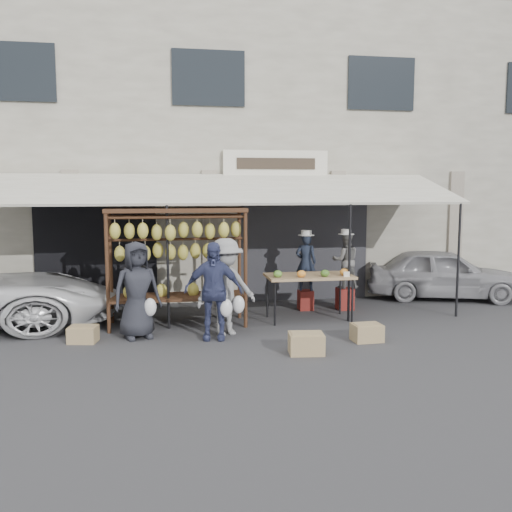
% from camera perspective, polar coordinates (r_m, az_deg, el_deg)
% --- Properties ---
extents(ground_plane, '(90.00, 90.00, 0.00)m').
position_cam_1_polar(ground_plane, '(9.81, -2.62, -8.63)').
color(ground_plane, '#2D2D30').
extents(shophouse, '(24.00, 6.15, 7.30)m').
position_cam_1_polar(shophouse, '(15.94, -5.73, 10.56)').
color(shophouse, '#BDB8A6').
rests_on(shophouse, ground_plane).
extents(awning, '(10.00, 2.35, 2.92)m').
position_cam_1_polar(awning, '(11.71, -4.08, 6.64)').
color(awning, silver).
rests_on(awning, ground_plane).
extents(banana_rack, '(2.60, 0.90, 2.24)m').
position_cam_1_polar(banana_rack, '(10.77, -7.93, 1.21)').
color(banana_rack, black).
rests_on(banana_rack, ground_plane).
extents(produce_table, '(1.70, 0.90, 1.04)m').
position_cam_1_polar(produce_table, '(11.28, 5.39, -2.11)').
color(produce_table, tan).
rests_on(produce_table, ground_plane).
extents(vendor_left, '(0.51, 0.41, 1.22)m').
position_cam_1_polar(vendor_left, '(12.19, 5.01, -0.63)').
color(vendor_left, '#1D2536').
rests_on(vendor_left, stool_left).
extents(vendor_right, '(0.64, 0.52, 1.20)m').
position_cam_1_polar(vendor_right, '(12.33, 8.95, -0.45)').
color(vendor_right, slate).
rests_on(vendor_right, stool_right).
extents(customer_left, '(0.96, 0.79, 1.70)m').
position_cam_1_polar(customer_left, '(10.11, -11.83, -3.36)').
color(customer_left, '#24252C').
rests_on(customer_left, ground_plane).
extents(customer_mid, '(1.05, 0.57, 1.70)m').
position_cam_1_polar(customer_mid, '(9.86, -4.32, -3.49)').
color(customer_mid, navy).
rests_on(customer_mid, ground_plane).
extents(customer_right, '(1.27, 0.97, 1.73)m').
position_cam_1_polar(customer_right, '(10.13, -3.04, -3.11)').
color(customer_right, gray).
rests_on(customer_right, ground_plane).
extents(stool_left, '(0.34, 0.34, 0.42)m').
position_cam_1_polar(stool_left, '(12.33, 4.97, -4.41)').
color(stool_left, maroon).
rests_on(stool_left, ground_plane).
extents(stool_right, '(0.40, 0.40, 0.47)m').
position_cam_1_polar(stool_right, '(12.46, 8.88, -4.24)').
color(stool_right, maroon).
rests_on(stool_right, ground_plane).
extents(crate_near_a, '(0.59, 0.47, 0.33)m').
position_cam_1_polar(crate_near_a, '(9.16, 5.05, -8.71)').
color(crate_near_a, tan).
rests_on(crate_near_a, ground_plane).
extents(crate_near_b, '(0.51, 0.40, 0.30)m').
position_cam_1_polar(crate_near_b, '(10.03, 11.03, -7.53)').
color(crate_near_b, tan).
rests_on(crate_near_b, ground_plane).
extents(crate_far, '(0.52, 0.44, 0.28)m').
position_cam_1_polar(crate_far, '(10.21, -16.90, -7.50)').
color(crate_far, tan).
rests_on(crate_far, ground_plane).
extents(sedan, '(3.78, 2.40, 1.20)m').
position_cam_1_polar(sedan, '(14.15, 18.20, -1.66)').
color(sedan, '#9C9BA1').
rests_on(sedan, ground_plane).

